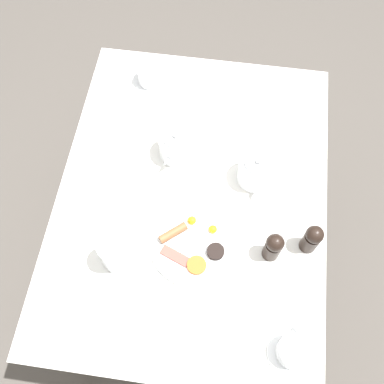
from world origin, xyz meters
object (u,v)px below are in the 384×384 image
at_px(knife_by_plate, 76,323).
at_px(teacup_with_saucer_left, 150,76).
at_px(pepper_grinder, 312,239).
at_px(napkin_folded, 277,100).
at_px(teacup_with_saucer_right, 293,351).
at_px(fork_by_plate, 105,186).
at_px(spoon_for_tea, 118,114).
at_px(water_glass_tall, 114,253).
at_px(teapot_near, 177,145).
at_px(breakfast_plate, 194,243).
at_px(salt_grinder, 273,247).
at_px(teapot_far, 256,170).

bearing_deg(knife_by_plate, teacup_with_saucer_left, 86.36).
xyz_separation_m(teacup_with_saucer_left, pepper_grinder, (0.57, -0.55, 0.03)).
relative_size(teacup_with_saucer_left, napkin_folded, 0.80).
xyz_separation_m(teacup_with_saucer_left, teacup_with_saucer_right, (0.54, -0.86, 0.00)).
height_order(pepper_grinder, fork_by_plate, pepper_grinder).
xyz_separation_m(teacup_with_saucer_right, spoon_for_tea, (-0.63, 0.70, -0.03)).
distance_m(water_glass_tall, fork_by_plate, 0.26).
bearing_deg(teapot_near, napkin_folded, 146.10).
height_order(breakfast_plate, knife_by_plate, breakfast_plate).
bearing_deg(teacup_with_saucer_left, napkin_folded, -2.50).
bearing_deg(teacup_with_saucer_left, pepper_grinder, -43.63).
relative_size(teapot_near, napkin_folded, 1.16).
relative_size(fork_by_plate, spoon_for_tea, 1.25).
xyz_separation_m(salt_grinder, spoon_for_tea, (-0.55, 0.43, -0.06)).
height_order(teacup_with_saucer_right, salt_grinder, salt_grinder).
distance_m(teapot_far, knife_by_plate, 0.70).
bearing_deg(water_glass_tall, fork_by_plate, 111.15).
bearing_deg(teacup_with_saucer_right, teapot_far, 105.17).
bearing_deg(teapot_far, fork_by_plate, -90.39).
distance_m(fork_by_plate, knife_by_plate, 0.43).
relative_size(pepper_grinder, spoon_for_tea, 0.86).
bearing_deg(breakfast_plate, teapot_near, 108.06).
xyz_separation_m(teacup_with_saucer_right, water_glass_tall, (-0.52, 0.19, 0.04)).
relative_size(breakfast_plate, water_glass_tall, 1.94).
relative_size(teapot_far, knife_by_plate, 1.19).
relative_size(teacup_with_saucer_left, spoon_for_tea, 0.95).
xyz_separation_m(teapot_far, salt_grinder, (0.07, -0.25, 0.01)).
distance_m(teacup_with_saucer_right, water_glass_tall, 0.55).
bearing_deg(napkin_folded, pepper_grinder, -77.10).
xyz_separation_m(breakfast_plate, pepper_grinder, (0.33, 0.04, 0.05)).
bearing_deg(breakfast_plate, pepper_grinder, 7.05).
xyz_separation_m(teapot_near, knife_by_plate, (-0.19, -0.58, -0.05)).
height_order(teacup_with_saucer_right, napkin_folded, teacup_with_saucer_right).
height_order(teapot_near, spoon_for_tea, teapot_near).
bearing_deg(salt_grinder, teacup_with_saucer_right, -74.68).
bearing_deg(teapot_far, teacup_with_saucer_right, 3.01).
xyz_separation_m(napkin_folded, spoon_for_tea, (-0.54, -0.13, -0.00)).
xyz_separation_m(water_glass_tall, napkin_folded, (0.43, 0.65, -0.06)).
relative_size(teapot_far, teacup_with_saucer_right, 1.44).
bearing_deg(salt_grinder, knife_by_plate, -152.03).
bearing_deg(napkin_folded, knife_by_plate, -121.06).
xyz_separation_m(teacup_with_saucer_right, fork_by_plate, (-0.61, 0.42, -0.03)).
height_order(breakfast_plate, napkin_folded, breakfast_plate).
bearing_deg(pepper_grinder, teapot_far, 129.88).
xyz_separation_m(teapot_far, fork_by_plate, (-0.47, -0.10, -0.05)).
xyz_separation_m(teapot_far, spoon_for_tea, (-0.49, 0.18, -0.05)).
xyz_separation_m(fork_by_plate, spoon_for_tea, (-0.02, 0.28, 0.00)).
distance_m(teapot_near, teapot_far, 0.27).
xyz_separation_m(pepper_grinder, spoon_for_tea, (-0.66, 0.39, -0.06)).
bearing_deg(napkin_folded, spoon_for_tea, -166.02).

